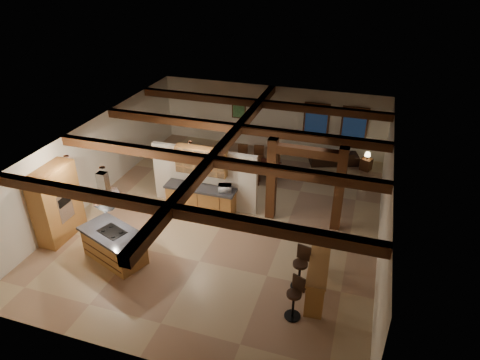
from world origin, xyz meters
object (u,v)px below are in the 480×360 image
at_px(dining_table, 257,169).
at_px(bar_counter, 318,271).
at_px(kitchen_island, 114,245).
at_px(sofa, 334,157).

distance_m(dining_table, bar_counter, 6.77).
distance_m(kitchen_island, dining_table, 6.82).
bearing_deg(dining_table, sofa, 49.39).
xyz_separation_m(kitchen_island, dining_table, (2.57, 6.31, -0.20)).
xyz_separation_m(dining_table, sofa, (2.81, 2.05, 0.00)).
relative_size(dining_table, bar_counter, 0.82).
bearing_deg(sofa, dining_table, 16.88).
relative_size(kitchen_island, sofa, 1.11).
xyz_separation_m(dining_table, bar_counter, (3.32, -5.89, 0.42)).
bearing_deg(dining_table, bar_counter, -47.36).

